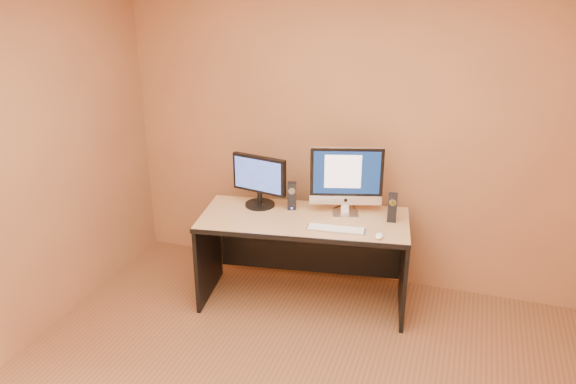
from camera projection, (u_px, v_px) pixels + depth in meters
name	position (u px, v px, depth m)	size (l,w,h in m)	color
walls	(276.00, 233.00, 2.75)	(4.00, 4.00, 2.60)	#9B653E
desk	(303.00, 260.00, 4.44)	(1.59, 0.70, 0.74)	tan
imac	(346.00, 181.00, 4.28)	(0.57, 0.21, 0.55)	silver
second_monitor	(259.00, 181.00, 4.46)	(0.48, 0.24, 0.42)	black
speaker_left	(292.00, 196.00, 4.43)	(0.07, 0.07, 0.22)	black
speaker_right	(392.00, 208.00, 4.21)	(0.07, 0.07, 0.22)	black
keyboard	(336.00, 229.00, 4.10)	(0.43, 0.12, 0.02)	#B3B3B7
mouse	(379.00, 236.00, 3.97)	(0.06, 0.10, 0.04)	white
cable_a	(355.00, 210.00, 4.43)	(0.01, 0.01, 0.22)	black
cable_b	(340.00, 206.00, 4.51)	(0.01, 0.01, 0.18)	black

